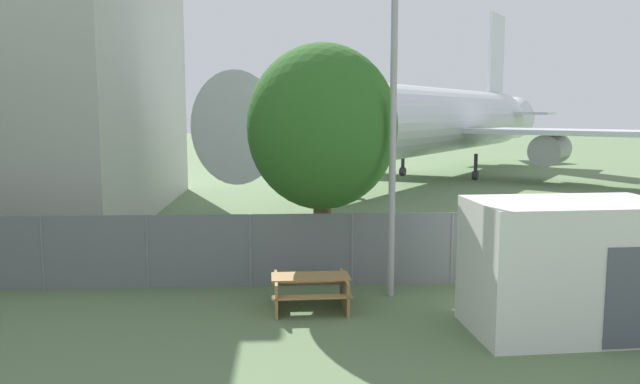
{
  "coord_description": "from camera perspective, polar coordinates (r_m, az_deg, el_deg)",
  "views": [
    {
      "loc": [
        -1.62,
        -4.58,
        4.39
      ],
      "look_at": [
        -0.65,
        13.73,
        2.0
      ],
      "focal_mm": 35.0,
      "sensor_mm": 36.0,
      "label": 1
    }
  ],
  "objects": [
    {
      "name": "picnic_bench_near_cabin",
      "position": [
        14.02,
        -0.88,
        -8.79
      ],
      "size": [
        1.77,
        1.45,
        0.76
      ],
      "rotation": [
        0.0,
        0.0,
        0.03
      ],
      "color": "#A37A47",
      "rests_on": "ground"
    },
    {
      "name": "perimeter_fence",
      "position": [
        15.78,
        2.94,
        -5.27
      ],
      "size": [
        56.07,
        0.07,
        1.85
      ],
      "color": "slate",
      "rests_on": "ground"
    },
    {
      "name": "portable_cabin",
      "position": [
        13.36,
        21.67,
        -6.39
      ],
      "size": [
        3.91,
        2.45,
        2.64
      ],
      "rotation": [
        0.0,
        0.0,
        0.06
      ],
      "color": "silver",
      "rests_on": "ground"
    },
    {
      "name": "airplane",
      "position": [
        40.9,
        10.29,
        6.37
      ],
      "size": [
        28.91,
        35.79,
        12.23
      ],
      "rotation": [
        0.0,
        0.0,
        -2.17
      ],
      "color": "silver",
      "rests_on": "ground"
    },
    {
      "name": "light_mast",
      "position": [
        14.63,
        6.73,
        9.03
      ],
      "size": [
        0.44,
        0.44,
        7.89
      ],
      "color": "#99999E",
      "rests_on": "ground"
    },
    {
      "name": "tree_left_of_cabin",
      "position": [
        15.83,
        0.21,
        5.9
      ],
      "size": [
        3.81,
        3.81,
        6.09
      ],
      "color": "brown",
      "rests_on": "ground"
    }
  ]
}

